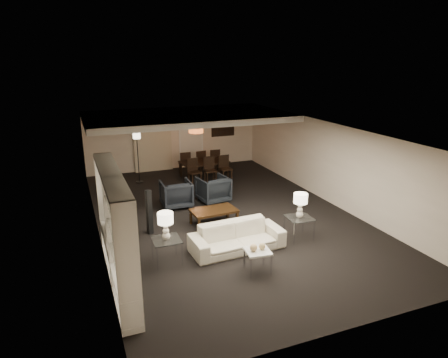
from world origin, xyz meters
TOP-DOWN VIEW (x-y plane):
  - floor at (0.00, 0.00)m, footprint 11.00×11.00m
  - ceiling at (0.00, 0.00)m, footprint 7.00×11.00m
  - wall_back at (0.00, 5.50)m, footprint 7.00×0.02m
  - wall_front at (0.00, -5.50)m, footprint 7.00×0.02m
  - wall_left at (-3.50, 0.00)m, footprint 0.02×11.00m
  - wall_right at (3.50, 0.00)m, footprint 0.02×11.00m
  - ceiling_soffit at (0.00, 3.50)m, footprint 7.00×4.00m
  - curtains at (-0.90, 5.42)m, footprint 1.50×0.12m
  - door at (0.70, 5.47)m, footprint 0.90×0.05m
  - painting at (2.10, 5.46)m, footprint 0.95×0.04m
  - media_unit at (-3.31, -2.60)m, footprint 0.38×3.40m
  - pendant_light at (0.30, 3.50)m, footprint 0.52×0.52m
  - sofa at (-0.51, -2.13)m, footprint 2.26×0.97m
  - coffee_table at (-0.51, -0.53)m, footprint 1.26×0.78m
  - armchair_left at (-1.11, 1.17)m, footprint 0.91×0.93m
  - armchair_right at (0.09, 1.17)m, footprint 1.00×1.02m
  - side_table_left at (-2.21, -2.13)m, footprint 0.62×0.62m
  - side_table_right at (1.19, -2.13)m, footprint 0.64×0.64m
  - table_lamp_left at (-2.21, -2.13)m, footprint 0.39×0.39m
  - table_lamp_right at (1.19, -2.13)m, footprint 0.36×0.36m
  - marble_table at (-0.51, -3.23)m, footprint 0.56×0.56m
  - gold_gourd_a at (-0.61, -3.23)m, footprint 0.16×0.16m
  - gold_gourd_b at (-0.41, -3.23)m, footprint 0.14×0.14m
  - television at (-3.28, -1.70)m, footprint 1.11×0.15m
  - vase_blue at (-3.31, -3.85)m, footprint 0.17×0.17m
  - vase_amber at (-3.31, -3.38)m, footprint 0.16×0.16m
  - floor_speaker at (-2.25, -0.46)m, footprint 0.17×0.17m
  - dining_table at (0.70, 3.79)m, footprint 1.84×1.12m
  - chair_nl at (0.10, 3.14)m, footprint 0.47×0.47m
  - chair_nm at (0.70, 3.14)m, footprint 0.45×0.45m
  - chair_nr at (1.30, 3.14)m, footprint 0.44×0.44m
  - chair_fl at (0.10, 4.44)m, footprint 0.45×0.45m
  - chair_fm at (0.70, 4.44)m, footprint 0.47×0.47m
  - chair_fr at (1.30, 4.44)m, footprint 0.43×0.43m
  - floor_lamp at (-1.72, 4.09)m, footprint 0.35×0.35m

SIDE VIEW (x-z plane):
  - floor at x=0.00m, z-range 0.00..0.00m
  - coffee_table at x=-0.51m, z-range 0.00..0.44m
  - marble_table at x=-0.51m, z-range 0.00..0.51m
  - side_table_left at x=-2.21m, z-range 0.00..0.57m
  - side_table_right at x=1.19m, z-range 0.00..0.57m
  - dining_table at x=0.70m, z-range 0.00..0.62m
  - sofa at x=-0.51m, z-range 0.00..0.65m
  - armchair_left at x=-1.11m, z-range 0.00..0.83m
  - armchair_right at x=0.09m, z-range 0.00..0.83m
  - chair_nl at x=0.10m, z-range 0.00..0.92m
  - chair_nm at x=0.70m, z-range 0.00..0.92m
  - chair_nr at x=1.30m, z-range 0.00..0.92m
  - chair_fl at x=0.10m, z-range 0.00..0.92m
  - chair_fm at x=0.70m, z-range 0.00..0.92m
  - chair_fr at x=1.30m, z-range 0.00..0.92m
  - gold_gourd_b at x=-0.41m, z-range 0.51..0.65m
  - gold_gourd_a at x=-0.61m, z-range 0.51..0.67m
  - floor_speaker at x=-2.25m, z-range 0.00..1.19m
  - table_lamp_left at x=-2.21m, z-range 0.57..1.20m
  - table_lamp_right at x=1.19m, z-range 0.57..1.20m
  - floor_lamp at x=-1.72m, z-range 0.00..1.87m
  - door at x=0.70m, z-range 0.00..2.10m
  - television at x=-3.28m, z-range 0.75..1.39m
  - vase_blue at x=-3.31m, z-range 1.06..1.24m
  - media_unit at x=-3.31m, z-range 0.00..2.35m
  - curtains at x=-0.90m, z-range 0.00..2.40m
  - wall_back at x=0.00m, z-range 0.00..2.50m
  - wall_front at x=0.00m, z-range 0.00..2.50m
  - wall_left at x=-3.50m, z-range 0.00..2.50m
  - wall_right at x=3.50m, z-range 0.00..2.50m
  - painting at x=2.10m, z-range 1.23..1.88m
  - vase_amber at x=-3.31m, z-range 1.56..1.73m
  - pendant_light at x=0.30m, z-range 1.80..2.04m
  - ceiling_soffit at x=0.00m, z-range 2.30..2.50m
  - ceiling at x=0.00m, z-range 2.49..2.51m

